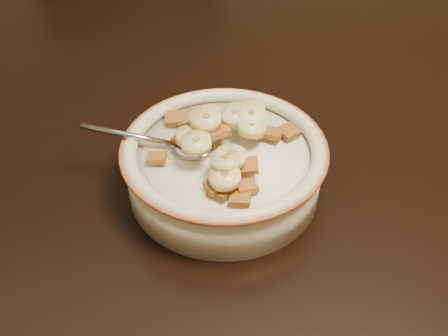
{
  "coord_description": "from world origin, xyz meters",
  "views": [
    {
      "loc": [
        0.07,
        -0.6,
        1.19
      ],
      "look_at": [
        0.11,
        -0.14,
        0.78
      ],
      "focal_mm": 45.0,
      "sensor_mm": 36.0,
      "label": 1
    }
  ],
  "objects": [
    {
      "name": "banana_slice_6",
      "position": [
        0.14,
        -0.13,
        0.83
      ],
      "size": [
        0.04,
        0.04,
        0.01
      ],
      "primitive_type": "cylinder",
      "rotation": [
        0.09,
        0.06,
        1.09
      ],
      "color": "#DBCE82",
      "rests_on": "milk"
    },
    {
      "name": "banana_slice_7",
      "position": [
        0.12,
        -0.12,
        0.83
      ],
      "size": [
        0.04,
        0.04,
        0.01
      ],
      "primitive_type": "cylinder",
      "rotation": [
        -0.02,
        -0.13,
        1.38
      ],
      "color": "#D0C582",
      "rests_on": "milk"
    },
    {
      "name": "cereal_square_5",
      "position": [
        0.13,
        -0.18,
        0.81
      ],
      "size": [
        0.02,
        0.02,
        0.01
      ],
      "primitive_type": "cube",
      "rotation": [
        -0.13,
        0.15,
        3.05
      ],
      "color": "brown",
      "rests_on": "milk"
    },
    {
      "name": "banana_slice_2",
      "position": [
        0.09,
        -0.13,
        0.83
      ],
      "size": [
        0.04,
        0.04,
        0.01
      ],
      "primitive_type": "cylinder",
      "rotation": [
        0.05,
        -0.04,
        1.94
      ],
      "color": "#E4C27B",
      "rests_on": "milk"
    },
    {
      "name": "cereal_bowl",
      "position": [
        0.11,
        -0.14,
        0.78
      ],
      "size": [
        0.21,
        0.21,
        0.05
      ],
      "primitive_type": "cylinder",
      "color": "beige",
      "rests_on": "table"
    },
    {
      "name": "banana_slice_9",
      "position": [
        0.07,
        -0.15,
        0.83
      ],
      "size": [
        0.03,
        0.03,
        0.01
      ],
      "primitive_type": "cylinder",
      "rotation": [
        0.05,
        -0.11,
        3.13
      ],
      "color": "tan",
      "rests_on": "milk"
    },
    {
      "name": "banana_slice_3",
      "position": [
        0.11,
        -0.18,
        0.83
      ],
      "size": [
        0.04,
        0.04,
        0.01
      ],
      "primitive_type": "cylinder",
      "rotation": [
        0.06,
        -0.03,
        2.89
      ],
      "color": "#FCF1AA",
      "rests_on": "milk"
    },
    {
      "name": "cereal_square_13",
      "position": [
        0.1,
        -0.11,
        0.82
      ],
      "size": [
        0.02,
        0.02,
        0.01
      ],
      "primitive_type": "cube",
      "rotation": [
        -0.09,
        0.12,
        0.04
      ],
      "color": "#8B5617",
      "rests_on": "milk"
    },
    {
      "name": "cereal_square_1",
      "position": [
        0.12,
        -0.22,
        0.81
      ],
      "size": [
        0.02,
        0.02,
        0.01
      ],
      "primitive_type": "cube",
      "rotation": [
        0.1,
        0.06,
        2.95
      ],
      "color": "brown",
      "rests_on": "milk"
    },
    {
      "name": "cereal_square_19",
      "position": [
        0.18,
        -0.12,
        0.81
      ],
      "size": [
        0.03,
        0.03,
        0.01
      ],
      "primitive_type": "cube",
      "rotation": [
        0.1,
        -0.01,
        0.56
      ],
      "color": "brown",
      "rests_on": "milk"
    },
    {
      "name": "cereal_square_7",
      "position": [
        0.07,
        -0.13,
        0.82
      ],
      "size": [
        0.03,
        0.03,
        0.01
      ],
      "primitive_type": "cube",
      "rotation": [
        -0.18,
        -0.04,
        2.39
      ],
      "color": "brown",
      "rests_on": "milk"
    },
    {
      "name": "cereal_square_17",
      "position": [
        0.13,
        -0.2,
        0.81
      ],
      "size": [
        0.02,
        0.02,
        0.01
      ],
      "primitive_type": "cube",
      "rotation": [
        -0.2,
        0.05,
        0.23
      ],
      "color": "#975524",
      "rests_on": "milk"
    },
    {
      "name": "cereal_square_2",
      "position": [
        0.06,
        -0.09,
        0.81
      ],
      "size": [
        0.02,
        0.02,
        0.01
      ],
      "primitive_type": "cube",
      "rotation": [
        -0.04,
        -0.1,
        1.51
      ],
      "color": "brown",
      "rests_on": "milk"
    },
    {
      "name": "banana_slice_0",
      "position": [
        0.09,
        -0.11,
        0.83
      ],
      "size": [
        0.04,
        0.04,
        0.01
      ],
      "primitive_type": "cylinder",
      "rotation": [
        0.06,
        -0.13,
        0.78
      ],
      "color": "#FAE07D",
      "rests_on": "milk"
    },
    {
      "name": "banana_slice_10",
      "position": [
        0.11,
        -0.19,
        0.83
      ],
      "size": [
        0.04,
        0.04,
        0.01
      ],
      "primitive_type": "cylinder",
      "rotation": [
        -0.08,
        0.06,
        0.89
      ],
      "color": "#D1BE8C",
      "rests_on": "milk"
    },
    {
      "name": "cereal_square_16",
      "position": [
        0.11,
        -0.1,
        0.81
      ],
      "size": [
        0.02,
        0.02,
        0.01
      ],
      "primitive_type": "cube",
      "rotation": [
        -0.13,
        -0.11,
        0.07
      ],
      "color": "olive",
      "rests_on": "milk"
    },
    {
      "name": "cereal_square_11",
      "position": [
        0.1,
        -0.12,
        0.82
      ],
      "size": [
        0.03,
        0.02,
        0.01
      ],
      "primitive_type": "cube",
      "rotation": [
        0.01,
        0.15,
        0.25
      ],
      "color": "olive",
      "rests_on": "milk"
    },
    {
      "name": "cereal_square_9",
      "position": [
        0.16,
        -0.13,
        0.81
      ],
      "size": [
        0.03,
        0.03,
        0.01
      ],
      "primitive_type": "cube",
      "rotation": [
        -0.06,
        0.15,
        1.02
      ],
      "color": "#9C5820",
      "rests_on": "milk"
    },
    {
      "name": "cereal_square_6",
      "position": [
        0.1,
        -0.14,
        0.83
      ],
      "size": [
        0.03,
        0.03,
        0.01
      ],
      "primitive_type": "cube",
      "rotation": [
        -0.24,
        -0.01,
        0.44
      ],
      "color": "olive",
      "rests_on": "milk"
    },
    {
      "name": "chair",
      "position": [
        -0.05,
        0.52,
        0.5
      ],
      "size": [
        0.51,
        0.51,
        1.0
      ],
      "primitive_type": "cube",
      "rotation": [
        0.0,
        0.0,
        0.17
      ],
      "color": "black",
      "rests_on": "floor"
    },
    {
      "name": "cereal_square_18",
      "position": [
        0.09,
        -0.14,
        0.82
      ],
      "size": [
        0.03,
        0.03,
        0.01
      ],
      "primitive_type": "cube",
      "rotation": [
        0.21,
        0.17,
        0.57
      ],
      "color": "brown",
      "rests_on": "milk"
    },
    {
      "name": "cereal_square_14",
      "position": [
        0.04,
        -0.15,
        0.81
      ],
      "size": [
        0.02,
        0.02,
        0.01
      ],
      "primitive_type": "cube",
      "rotation": [
        0.21,
        0.06,
        3.04
      ],
      "color": "olive",
      "rests_on": "milk"
    },
    {
      "name": "banana_slice_11",
      "position": [
        0.08,
        -0.16,
        0.83
      ],
      "size": [
        0.03,
        0.03,
        0.01
      ],
      "primitive_type": "cylinder",
      "rotation": [
        -0.03,
        0.06,
        3.03
      ],
      "color": "#EADF74",
      "rests_on": "milk"
    },
    {
      "name": "banana_slice_5",
      "position": [
        0.09,
        -0.13,
        0.84
      ],
      "size": [
        0.03,
        0.03,
        0.02
      ],
      "primitive_type": "cylinder",
      "rotation": [
        -0.12,
        -0.14,
        1.63
      ],
      "color": "#DEBB6C",
      "rests_on": "milk"
    },
    {
      "name": "banana_slice_8",
      "position": [
        0.14,
        -0.12,
        0.83
      ],
      "size": [
        0.03,
        0.04,
        0.01
      ],
      "primitive_type": "cylinder",
      "rotation": [
        0.0,
        -0.08,
        1.69
      ],
      "color": "#FFF0AB",
      "rests_on": "milk"
    },
    {
      "name": "cereal_square_12",
      "position": [
        0.1,
        -0.13,
        0.82
      ],
      "size": [
        0.02,
        0.02,
        0.01
      ],
      "primitive_type": "cube",
      "rotation": [
        -0.19,
        0.15,
        1.7
      ],
      "color": "brown",
      "rests_on": "milk"
    },
    {
      "name": "table",
      "position": [
        0.0,
        0.0,
        0.73
      ],
      "size": [
        1.43,
        0.95,
        0.04
      ],
      "primitive_type": "cube",
      "rotation": [
        0.0,
        0.0,
        -0.03
      ],
      "color": "black",
      "rests_on": "floor"
    },
    {
      "name": "cereal_square_4",
      "position": [
        0.08,
        -0.09,
        0.81
      ],
      "size": [
        0.02,
        0.02,
        0.01
      ],
      "primitive_type": "cube",
      "rotation": [
        0.02,
        -0.16,
        0.01
      ],
      "color": "brown",
      "rests_on": "milk"
    },
    {
      "name": "cereal_square_3",
      "position": [
        0.1,
        -0.21,
        0.81
      ],
      "size": [
        0.03,
        0.03,
        0.01
      ],
      "primitive_type": "cube",
      "rotation": [
        -0.21,
        0.16,
        0.81
      ],
      "color": "brown",
      "rests_on": "milk"
    },
    {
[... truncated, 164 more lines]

